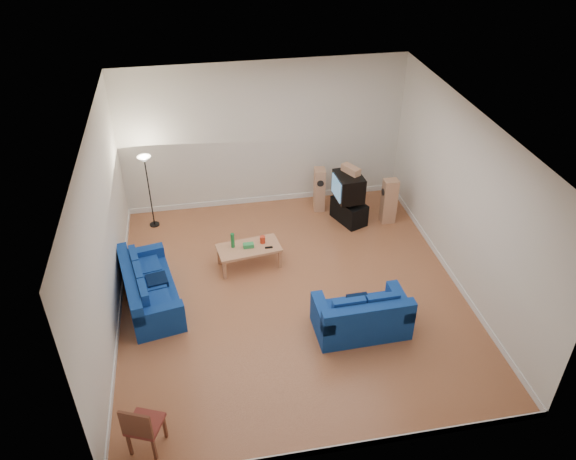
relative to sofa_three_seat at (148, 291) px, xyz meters
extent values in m
cube|color=brown|center=(2.50, -0.20, -0.27)|extent=(6.00, 6.50, 0.01)
cube|color=white|center=(2.50, -0.20, 2.93)|extent=(6.00, 6.50, 0.01)
cube|color=silver|center=(2.50, 3.05, 1.33)|extent=(6.00, 0.01, 3.20)
cube|color=silver|center=(2.50, -3.45, 1.33)|extent=(6.00, 0.01, 3.20)
cube|color=silver|center=(-0.50, -0.20, 1.33)|extent=(0.01, 6.50, 3.20)
cube|color=silver|center=(5.50, -0.20, 1.33)|extent=(0.01, 6.50, 3.20)
cube|color=white|center=(2.50, 3.04, -0.21)|extent=(6.00, 0.02, 0.12)
cube|color=white|center=(2.50, -3.44, -0.21)|extent=(6.00, 0.02, 0.12)
cube|color=white|center=(-0.49, -0.20, -0.21)|extent=(0.02, 6.50, 0.12)
cube|color=white|center=(5.49, -0.20, -0.21)|extent=(0.02, 6.50, 0.12)
cube|color=navy|center=(0.05, 0.01, -0.09)|extent=(1.16, 2.01, 0.36)
cube|color=navy|center=(-0.26, -0.05, 0.27)|extent=(0.54, 1.89, 0.37)
cube|color=navy|center=(-0.11, 0.85, 0.19)|extent=(0.84, 0.34, 0.21)
cube|color=navy|center=(0.21, -0.83, 0.19)|extent=(0.84, 0.34, 0.21)
cube|color=black|center=(0.18, 0.03, 0.18)|extent=(0.40, 0.40, 0.10)
cube|color=navy|center=(3.44, -1.28, -0.09)|extent=(1.52, 0.88, 0.37)
cube|color=navy|center=(3.45, -1.60, 0.29)|extent=(1.51, 0.23, 0.38)
cube|color=navy|center=(2.78, -1.30, 0.21)|extent=(0.21, 0.84, 0.21)
cube|color=navy|center=(4.09, -1.27, 0.21)|extent=(0.21, 0.84, 0.21)
cube|color=black|center=(3.44, -1.15, 0.19)|extent=(0.36, 0.36, 0.11)
cube|color=tan|center=(1.86, 0.76, 0.13)|extent=(1.24, 0.74, 0.05)
cube|color=tan|center=(1.36, 0.45, -0.08)|extent=(0.07, 0.07, 0.37)
cube|color=tan|center=(1.29, 0.92, -0.08)|extent=(0.07, 0.07, 0.37)
cube|color=tan|center=(2.42, 0.59, -0.08)|extent=(0.07, 0.07, 0.37)
cube|color=tan|center=(2.35, 1.07, -0.08)|extent=(0.07, 0.07, 0.37)
cylinder|color=#197233|center=(1.57, 0.81, 0.30)|extent=(0.08, 0.08, 0.30)
cube|color=green|center=(1.85, 0.76, 0.19)|extent=(0.20, 0.11, 0.08)
cylinder|color=red|center=(2.13, 0.85, 0.22)|extent=(0.11, 0.11, 0.14)
cube|color=black|center=(2.22, 0.67, 0.16)|extent=(0.14, 0.05, 0.02)
cube|color=black|center=(4.13, 1.93, -0.03)|extent=(0.69, 0.89, 0.48)
cube|color=black|center=(4.12, 1.95, 0.26)|extent=(0.56, 0.60, 0.11)
cube|color=black|center=(4.08, 1.91, 0.58)|extent=(0.55, 0.72, 0.53)
cube|color=#375A79|center=(3.82, 1.89, 0.58)|extent=(0.05, 0.55, 0.43)
cube|color=tan|center=(4.13, 1.99, 0.92)|extent=(0.35, 0.45, 0.15)
cube|color=tan|center=(3.62, 2.50, 0.22)|extent=(0.26, 0.32, 0.98)
cylinder|color=black|center=(3.60, 2.36, 0.45)|extent=(0.15, 0.04, 0.14)
cube|color=tan|center=(4.93, 1.75, 0.23)|extent=(0.29, 0.23, 1.00)
cylinder|color=black|center=(4.78, 1.75, 0.46)|extent=(0.02, 0.15, 0.15)
cylinder|color=black|center=(0.05, 2.50, -0.26)|extent=(0.21, 0.21, 0.03)
cylinder|color=black|center=(0.05, 2.50, 0.50)|extent=(0.03, 0.03, 1.50)
cone|color=white|center=(0.05, 2.50, 1.27)|extent=(0.27, 0.27, 0.12)
cube|color=brown|center=(-0.17, -2.99, -0.06)|extent=(0.05, 0.05, 0.42)
cube|color=brown|center=(-0.04, -2.67, -0.06)|extent=(0.05, 0.05, 0.42)
cube|color=brown|center=(0.14, -3.12, -0.06)|extent=(0.05, 0.05, 0.42)
cube|color=brown|center=(0.28, -2.80, -0.06)|extent=(0.05, 0.05, 0.42)
cube|color=maroon|center=(0.05, -2.90, 0.17)|extent=(0.55, 0.55, 0.06)
cube|color=brown|center=(-0.02, -3.07, 0.40)|extent=(0.40, 0.20, 0.42)
camera|label=1|loc=(1.04, -7.74, 6.30)|focal=35.00mm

